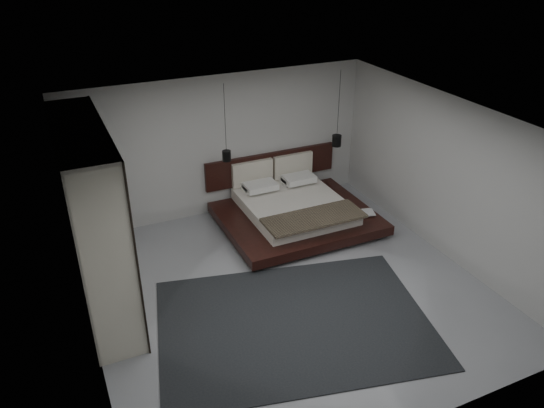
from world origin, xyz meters
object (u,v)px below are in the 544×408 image
bed (294,209)px  pendant_right (337,140)px  pendant_left (227,155)px  wardrobe (93,221)px  lattice_screen (66,189)px  rug (294,322)px

bed → pendant_right: size_ratio=1.86×
pendant_left → wardrobe: size_ratio=0.50×
pendant_right → lattice_screen: bearing=179.0°
pendant_left → bed: bearing=-21.3°
pendant_right → bed: bearing=-158.7°
bed → pendant_left: size_ratio=1.98×
lattice_screen → pendant_right: (5.18, -0.09, 0.08)m
bed → rug: bearing=-116.4°
rug → pendant_right: bearing=51.5°
lattice_screen → bed: bearing=-7.8°
wardrobe → rug: wardrobe is taller
bed → wardrobe: wardrobe is taller
lattice_screen → rug: lattice_screen is taller
lattice_screen → bed: (4.01, -0.55, -1.01)m
pendant_left → rug: pendant_left is taller
bed → rug: bed is taller
pendant_right → rug: (-2.51, -3.15, -1.37)m
lattice_screen → wardrobe: size_ratio=0.90×
pendant_right → rug: pendant_right is taller
bed → lattice_screen: bearing=172.2°
pendant_left → wardrobe: wardrobe is taller
rug → lattice_screen: bearing=129.5°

